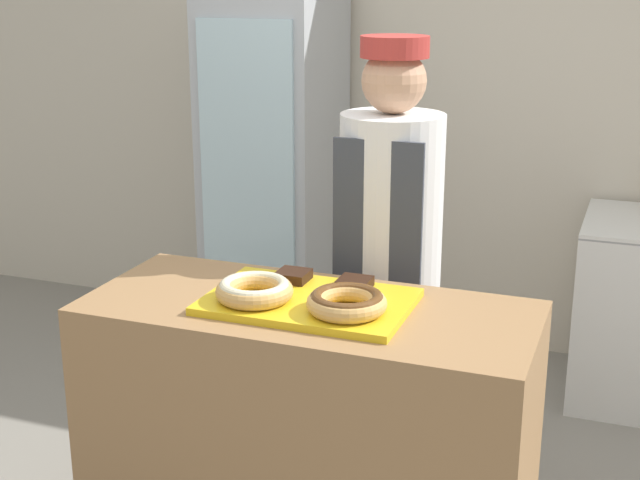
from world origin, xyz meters
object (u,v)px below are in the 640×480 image
Objects in this scene: brownie_back_right at (355,283)px; baker_person at (389,263)px; serving_tray at (309,302)px; donut_chocolate_glaze at (347,301)px; donut_light_glaze at (254,289)px; brownie_back_left at (293,276)px; beverage_fridge at (274,172)px.

baker_person is at bearing 91.98° from brownie_back_right.
donut_chocolate_glaze is at bearing -26.03° from serving_tray.
donut_light_glaze reaches higher than brownie_back_left.
beverage_fridge reaches higher than baker_person.
brownie_back_left is (0.04, 0.20, -0.02)m from donut_light_glaze.
baker_person reaches higher than donut_light_glaze.
donut_chocolate_glaze is at bearing -84.85° from baker_person.
baker_person is (0.24, 0.65, -0.09)m from donut_light_glaze.
baker_person reaches higher than donut_chocolate_glaze.
brownie_back_left is at bearing 140.93° from donut_chocolate_glaze.
serving_tray is at bearing -98.74° from baker_person.
baker_person is at bearing 81.26° from serving_tray.
serving_tray is 0.33× the size of beverage_fridge.
donut_chocolate_glaze is 2.37× the size of brownie_back_right.
beverage_fridge is (-0.94, 1.15, 0.03)m from baker_person.
donut_chocolate_glaze is 2.06m from beverage_fridge.
donut_light_glaze is 0.70m from baker_person.
baker_person reaches higher than brownie_back_left.
beverage_fridge reaches higher than brownie_back_left.
brownie_back_left is 0.06× the size of baker_person.
serving_tray is at bearing 153.97° from donut_chocolate_glaze.
brownie_back_left is 0.49m from baker_person.
serving_tray is 6.20× the size of brownie_back_left.
brownie_back_right reaches higher than serving_tray.
beverage_fridge is at bearing 116.39° from serving_tray.
brownie_back_right is at bearing 39.07° from donut_light_glaze.
brownie_back_right is at bearing -88.02° from baker_person.
brownie_back_right is 0.05× the size of beverage_fridge.
serving_tray is at bearing 26.03° from donut_light_glaze.
donut_chocolate_glaze is (0.29, 0.00, 0.00)m from donut_light_glaze.
donut_chocolate_glaze reaches higher than serving_tray.
donut_light_glaze is 0.32m from brownie_back_right.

